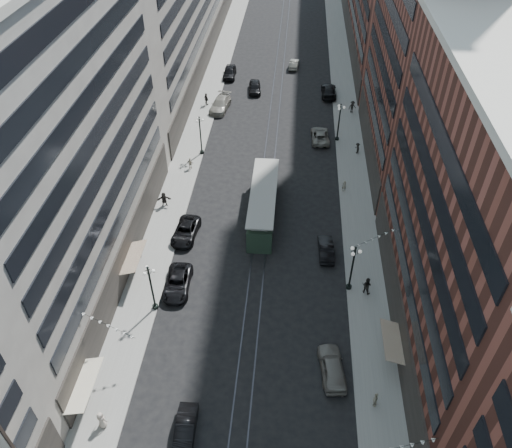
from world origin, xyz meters
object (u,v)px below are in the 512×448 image
(car_9, at_px, (230,72))
(car_4, at_px, (332,367))
(car_11, at_px, (320,136))
(car_14, at_px, (294,64))
(pedestrian_extra_0, at_px, (206,99))
(car_5, at_px, (185,429))
(car_13, at_px, (255,87))
(car_2, at_px, (178,283))
(pedestrian_8, at_px, (344,186))
(lamppost_sw_far, at_px, (151,287))
(lamppost_se_mid, at_px, (339,121))
(pedestrian_5, at_px, (164,199))
(pedestrian_2, at_px, (138,251))
(car_10, at_px, (326,249))
(pedestrian_4, at_px, (375,400))
(pedestrian_extra_1, at_px, (357,148))
(pedestrian_7, at_px, (367,285))
(car_8, at_px, (220,104))
(pedestrian_6, at_px, (190,163))
(pedestrian_1, at_px, (101,420))
(streetcar, at_px, (263,204))
(pedestrian_9, at_px, (352,107))
(car_12, at_px, (329,91))
(lamppost_se_far, at_px, (352,267))
(car_7, at_px, (186,231))

(car_9, bearing_deg, car_4, -75.59)
(car_11, height_order, car_14, car_11)
(pedestrian_extra_0, bearing_deg, car_5, 146.82)
(car_9, relative_size, car_13, 1.09)
(car_2, bearing_deg, pedestrian_8, 43.72)
(lamppost_sw_far, relative_size, pedestrian_extra_0, 2.87)
(lamppost_se_mid, xyz_separation_m, pedestrian_5, (-20.93, -16.61, -2.04))
(car_4, bearing_deg, pedestrian_2, -39.31)
(car_4, bearing_deg, car_10, -97.06)
(car_5, distance_m, pedestrian_4, 14.92)
(pedestrian_extra_1, bearing_deg, pedestrian_7, -22.15)
(car_2, height_order, car_4, car_4)
(lamppost_sw_far, distance_m, car_2, 3.97)
(car_10, xyz_separation_m, pedestrian_8, (2.44, 11.20, 0.20))
(car_13, bearing_deg, car_4, -83.83)
(car_8, distance_m, pedestrian_extra_0, 2.56)
(car_8, relative_size, pedestrian_extra_1, 3.90)
(pedestrian_6, height_order, pedestrian_extra_1, pedestrian_extra_1)
(pedestrian_4, bearing_deg, pedestrian_1, 119.38)
(pedestrian_6, bearing_deg, car_13, -92.53)
(streetcar, bearing_deg, car_11, 68.55)
(pedestrian_6, xyz_separation_m, pedestrian_9, (21.83, 16.95, 0.17))
(pedestrian_2, relative_size, car_10, 0.42)
(car_12, bearing_deg, car_13, -2.54)
(lamppost_se_far, xyz_separation_m, pedestrian_extra_0, (-19.93, 36.79, -1.99))
(car_9, bearing_deg, pedestrian_9, -30.22)
(lamppost_sw_far, xyz_separation_m, car_8, (0.80, 39.77, -2.23))
(car_7, xyz_separation_m, pedestrian_extra_0, (-2.50, 30.43, 0.38))
(pedestrian_8, distance_m, pedestrian_9, 20.32)
(lamppost_se_far, height_order, car_9, lamppost_se_far)
(pedestrian_1, xyz_separation_m, car_10, (17.53, 20.61, -0.31))
(lamppost_se_mid, bearing_deg, pedestrian_4, -88.19)
(lamppost_se_mid, xyz_separation_m, car_5, (-13.23, -43.88, -2.40))
(car_12, relative_size, pedestrian_6, 3.74)
(lamppost_se_far, bearing_deg, pedestrian_9, 85.93)
(car_5, height_order, pedestrian_extra_0, pedestrian_extra_0)
(car_2, distance_m, car_5, 15.06)
(pedestrian_9, bearing_deg, streetcar, -138.00)
(car_2, xyz_separation_m, car_7, (-0.64, 7.61, -0.00))
(pedestrian_1, relative_size, pedestrian_6, 1.13)
(car_5, distance_m, car_13, 58.14)
(pedestrian_extra_0, bearing_deg, lamppost_se_far, 168.02)
(pedestrian_7, distance_m, pedestrian_extra_0, 42.99)
(pedestrian_5, bearing_deg, pedestrian_1, -100.82)
(lamppost_se_mid, distance_m, car_2, 33.80)
(car_12, relative_size, pedestrian_extra_0, 2.97)
(streetcar, relative_size, pedestrian_5, 7.21)
(pedestrian_9, bearing_deg, lamppost_sw_far, -140.85)
(lamppost_se_mid, distance_m, pedestrian_extra_1, 4.69)
(lamppost_sw_far, bearing_deg, pedestrian_1, -96.15)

